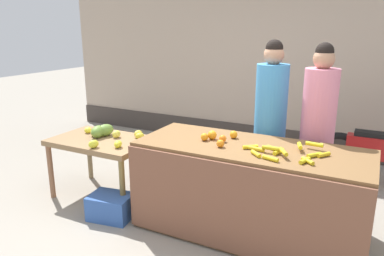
{
  "coord_description": "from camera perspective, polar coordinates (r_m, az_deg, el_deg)",
  "views": [
    {
      "loc": [
        1.5,
        -3.12,
        1.96
      ],
      "look_at": [
        -0.18,
        0.15,
        0.94
      ],
      "focal_mm": 34.29,
      "sensor_mm": 36.0,
      "label": 1
    }
  ],
  "objects": [
    {
      "name": "side_table_wooden",
      "position": [
        4.38,
        -13.76,
        -2.7
      ],
      "size": [
        1.14,
        0.75,
        0.71
      ],
      "color": "olive",
      "rests_on": "ground"
    },
    {
      "name": "vendor_woman_pink_shirt",
      "position": [
        3.97,
        18.88,
        -0.6
      ],
      "size": [
        0.34,
        0.34,
        1.82
      ],
      "color": "#33333D",
      "rests_on": "ground"
    },
    {
      "name": "orange_pile",
      "position": [
        3.55,
        4.05,
        -1.42
      ],
      "size": [
        0.3,
        0.39,
        0.09
      ],
      "color": "orange",
      "rests_on": "fruit_stall_counter"
    },
    {
      "name": "produce_crate",
      "position": [
        4.04,
        -12.48,
        -11.85
      ],
      "size": [
        0.49,
        0.39,
        0.26
      ],
      "primitive_type": "cube",
      "rotation": [
        0.0,
        0.0,
        0.16
      ],
      "color": "#3359A5",
      "rests_on": "ground"
    },
    {
      "name": "produce_sack",
      "position": [
        4.56,
        -0.17,
        -6.01
      ],
      "size": [
        0.45,
        0.47,
        0.58
      ],
      "primitive_type": "ellipsoid",
      "rotation": [
        0.0,
        0.0,
        2.14
      ],
      "color": "maroon",
      "rests_on": "ground"
    },
    {
      "name": "ground_plane",
      "position": [
        3.98,
        1.41,
        -14.04
      ],
      "size": [
        24.0,
        24.0,
        0.0
      ],
      "primitive_type": "plane",
      "color": "gray"
    },
    {
      "name": "vendor_woman_blue_shirt",
      "position": [
        4.05,
        12.01,
        0.39
      ],
      "size": [
        0.34,
        0.34,
        1.84
      ],
      "color": "#33333D",
      "rests_on": "ground"
    },
    {
      "name": "banana_bunch_pile",
      "position": [
        3.27,
        14.32,
        -3.61
      ],
      "size": [
        0.74,
        0.52,
        0.07
      ],
      "color": "gold",
      "rests_on": "fruit_stall_counter"
    },
    {
      "name": "market_wall_back",
      "position": [
        6.06,
        13.16,
        12.2
      ],
      "size": [
        7.96,
        0.23,
        3.37
      ],
      "color": "tan",
      "rests_on": "ground"
    },
    {
      "name": "mango_papaya_pile",
      "position": [
        4.38,
        -13.45,
        -0.73
      ],
      "size": [
        0.81,
        0.67,
        0.14
      ],
      "color": "yellow",
      "rests_on": "side_table_wooden"
    },
    {
      "name": "fruit_stall_counter",
      "position": [
        3.59,
        8.8,
        -9.63
      ],
      "size": [
        2.14,
        0.87,
        0.89
      ],
      "color": "brown",
      "rests_on": "ground"
    },
    {
      "name": "parked_motorcycle",
      "position": [
        5.13,
        27.15,
        -3.96
      ],
      "size": [
        1.6,
        0.18,
        0.88
      ],
      "color": "black",
      "rests_on": "ground"
    }
  ]
}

